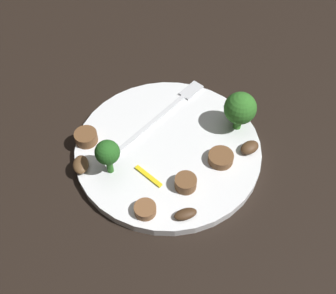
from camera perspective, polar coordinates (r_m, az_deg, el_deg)
The scene contains 13 objects.
ground_plane at distance 0.58m, azimuth 0.00°, elevation -0.75°, with size 1.40×1.40×0.00m, color black.
plate at distance 0.57m, azimuth 0.00°, elevation -0.38°, with size 0.24×0.24×0.01m, color white.
fork at distance 0.61m, azimuth -0.47°, elevation 4.49°, with size 0.18×0.02×0.00m.
broccoli_floret_0 at distance 0.57m, azimuth 9.36°, elevation 4.94°, with size 0.04×0.04×0.06m.
broccoli_floret_1 at distance 0.52m, azimuth -7.88°, elevation -0.79°, with size 0.03×0.03×0.05m.
sausage_slice_0 at distance 0.53m, azimuth 2.31°, elevation -4.67°, with size 0.03×0.03×0.01m, color brown.
sausage_slice_1 at distance 0.51m, azimuth -2.99°, elevation -8.11°, with size 0.03×0.03×0.01m, color brown.
sausage_slice_2 at distance 0.58m, azimuth -10.61°, elevation 1.27°, with size 0.03×0.03×0.01m, color brown.
sausage_slice_3 at distance 0.56m, azimuth 6.87°, elevation -1.41°, with size 0.03×0.03×0.01m, color brown.
mushroom_0 at distance 0.51m, azimuth 2.28°, elevation -8.71°, with size 0.03×0.01×0.01m, color #422B19.
mushroom_1 at distance 0.57m, azimuth 10.56°, elevation -0.05°, with size 0.03×0.02×0.01m, color #4C331E.
mushroom_2 at distance 0.56m, azimuth -11.28°, elevation -2.26°, with size 0.03×0.02×0.01m, color brown.
pepper_strip_2 at distance 0.54m, azimuth -2.56°, elevation -3.82°, with size 0.04×0.01×0.00m, color yellow.
Camera 1 is at (-0.26, -0.23, 0.46)m, focal length 46.87 mm.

